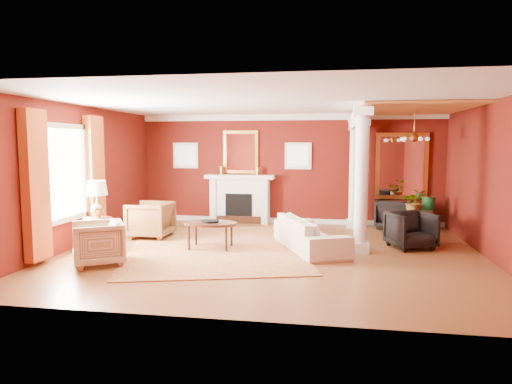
% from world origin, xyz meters
% --- Properties ---
extents(ground, '(8.00, 8.00, 0.00)m').
position_xyz_m(ground, '(0.00, 0.00, 0.00)').
color(ground, brown).
rests_on(ground, ground).
extents(room_shell, '(8.04, 7.04, 2.92)m').
position_xyz_m(room_shell, '(0.00, 0.00, 2.02)').
color(room_shell, '#560E0B').
rests_on(room_shell, ground).
extents(fireplace, '(1.85, 0.42, 1.29)m').
position_xyz_m(fireplace, '(-1.30, 3.32, 0.65)').
color(fireplace, white).
rests_on(fireplace, ground).
extents(overmantel_mirror, '(0.95, 0.07, 1.15)m').
position_xyz_m(overmantel_mirror, '(-1.30, 3.45, 1.90)').
color(overmantel_mirror, gold).
rests_on(overmantel_mirror, fireplace).
extents(flank_window_left, '(0.70, 0.07, 0.70)m').
position_xyz_m(flank_window_left, '(-2.85, 3.46, 1.80)').
color(flank_window_left, white).
rests_on(flank_window_left, room_shell).
extents(flank_window_right, '(0.70, 0.07, 0.70)m').
position_xyz_m(flank_window_right, '(0.25, 3.46, 1.80)').
color(flank_window_right, white).
rests_on(flank_window_right, room_shell).
extents(left_window, '(0.21, 2.55, 2.60)m').
position_xyz_m(left_window, '(-3.89, -0.60, 1.42)').
color(left_window, white).
rests_on(left_window, room_shell).
extents(column_front, '(0.36, 0.36, 2.80)m').
position_xyz_m(column_front, '(1.70, 0.30, 1.43)').
color(column_front, white).
rests_on(column_front, ground).
extents(column_back, '(0.36, 0.36, 2.80)m').
position_xyz_m(column_back, '(1.70, 3.00, 1.43)').
color(column_back, white).
rests_on(column_back, ground).
extents(header_beam, '(0.30, 3.20, 0.32)m').
position_xyz_m(header_beam, '(1.70, 1.90, 2.62)').
color(header_beam, white).
rests_on(header_beam, column_front).
extents(amber_ceiling, '(2.30, 3.40, 0.04)m').
position_xyz_m(amber_ceiling, '(2.85, 1.75, 2.87)').
color(amber_ceiling, '#D0813D').
rests_on(amber_ceiling, room_shell).
extents(dining_mirror, '(1.30, 0.07, 1.70)m').
position_xyz_m(dining_mirror, '(2.90, 3.45, 1.55)').
color(dining_mirror, gold).
rests_on(dining_mirror, room_shell).
extents(chandelier, '(0.60, 0.62, 0.75)m').
position_xyz_m(chandelier, '(2.90, 1.80, 2.25)').
color(chandelier, '#B88339').
rests_on(chandelier, room_shell).
extents(crown_trim, '(8.00, 0.08, 0.16)m').
position_xyz_m(crown_trim, '(0.00, 3.46, 2.82)').
color(crown_trim, white).
rests_on(crown_trim, room_shell).
extents(base_trim, '(8.00, 0.08, 0.12)m').
position_xyz_m(base_trim, '(0.00, 3.46, 0.06)').
color(base_trim, white).
rests_on(base_trim, ground).
extents(rug, '(4.41, 5.19, 0.02)m').
position_xyz_m(rug, '(-1.19, 0.21, 0.01)').
color(rug, maroon).
rests_on(rug, ground).
extents(sofa, '(1.47, 2.29, 0.87)m').
position_xyz_m(sofa, '(0.73, 0.37, 0.43)').
color(sofa, '#F4E5CE').
rests_on(sofa, ground).
extents(armchair_leopard, '(0.85, 0.90, 0.90)m').
position_xyz_m(armchair_leopard, '(-2.89, 0.97, 0.45)').
color(armchair_leopard, black).
rests_on(armchair_leopard, ground).
extents(armchair_stripe, '(1.09, 1.11, 0.85)m').
position_xyz_m(armchair_stripe, '(-2.87, -1.40, 0.42)').
color(armchair_stripe, tan).
rests_on(armchair_stripe, ground).
extents(coffee_table, '(1.09, 1.09, 0.55)m').
position_xyz_m(coffee_table, '(-1.26, 0.11, 0.50)').
color(coffee_table, black).
rests_on(coffee_table, ground).
extents(coffee_book, '(0.15, 0.02, 0.21)m').
position_xyz_m(coffee_book, '(-1.20, 0.16, 0.65)').
color(coffee_book, black).
rests_on(coffee_book, coffee_table).
extents(side_table, '(0.56, 0.56, 1.39)m').
position_xyz_m(side_table, '(-3.41, -0.39, 0.92)').
color(side_table, black).
rests_on(side_table, ground).
extents(dining_table, '(0.75, 1.56, 0.83)m').
position_xyz_m(dining_table, '(3.04, 1.98, 0.42)').
color(dining_table, black).
rests_on(dining_table, ground).
extents(dining_chair_near, '(1.02, 1.00, 0.82)m').
position_xyz_m(dining_chair_near, '(2.74, 0.82, 0.41)').
color(dining_chair_near, black).
rests_on(dining_chair_near, ground).
extents(dining_chair_far, '(0.97, 0.94, 0.81)m').
position_xyz_m(dining_chair_far, '(2.67, 2.99, 0.41)').
color(dining_chair_far, black).
rests_on(dining_chair_far, ground).
extents(green_urn, '(0.35, 0.35, 0.83)m').
position_xyz_m(green_urn, '(3.50, 3.00, 0.33)').
color(green_urn, '#123A19').
rests_on(green_urn, ground).
extents(potted_plant, '(0.51, 0.57, 0.44)m').
position_xyz_m(potted_plant, '(2.99, 2.06, 1.05)').
color(potted_plant, '#26591E').
rests_on(potted_plant, dining_table).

